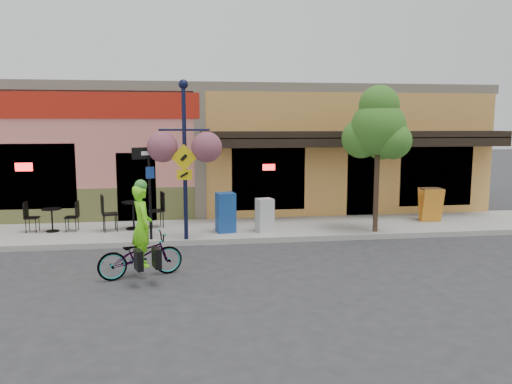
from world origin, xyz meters
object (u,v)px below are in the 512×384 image
building (222,147)px  street_tree (377,159)px  lamp_post (185,161)px  newspaper_box_grey (265,215)px  one_way_sign (150,194)px  bicycle (140,255)px  newspaper_box_blue (226,212)px  cyclist_rider (142,237)px

building → street_tree: building is taller
lamp_post → newspaper_box_grey: size_ratio=4.43×
one_way_sign → street_tree: size_ratio=0.59×
one_way_sign → bicycle: bearing=-114.2°
newspaper_box_blue → newspaper_box_grey: newspaper_box_blue is taller
cyclist_rider → one_way_sign: 2.88m
lamp_post → one_way_sign: lamp_post is taller
newspaper_box_grey → street_tree: size_ratio=0.23×
street_tree → cyclist_rider: bearing=-155.0°
building → bicycle: 10.03m
cyclist_rider → newspaper_box_grey: cyclist_rider is taller
building → street_tree: bearing=-59.9°
newspaper_box_blue → building: bearing=76.0°
cyclist_rider → newspaper_box_blue: cyclist_rider is taller
cyclist_rider → street_tree: 7.03m
building → one_way_sign: 7.20m
lamp_post → street_tree: lamp_post is taller
lamp_post → newspaper_box_grey: bearing=25.7°
building → one_way_sign: bearing=-109.7°
one_way_sign → newspaper_box_grey: one_way_sign is taller
one_way_sign → street_tree: 6.32m
lamp_post → newspaper_box_grey: (2.22, 0.64, -1.62)m
building → one_way_sign: building is taller
one_way_sign → newspaper_box_grey: (3.14, 0.52, -0.75)m
building → newspaper_box_grey: bearing=-83.3°
bicycle → lamp_post: size_ratio=0.42×
cyclist_rider → lamp_post: 3.18m
bicycle → building: bearing=-31.8°
one_way_sign → newspaper_box_blue: 2.23m
cyclist_rider → lamp_post: bearing=-35.9°
bicycle → one_way_sign: (0.03, 2.83, 0.91)m
building → one_way_sign: (-2.41, -6.73, -0.88)m
street_tree → lamp_post: bearing=-177.9°
newspaper_box_blue → lamp_post: bearing=-157.3°
cyclist_rider → street_tree: (6.24, 2.92, 1.37)m
lamp_post → cyclist_rider: bearing=-98.8°
newspaper_box_blue → newspaper_box_grey: size_ratio=1.19×
cyclist_rider → building: bearing=-31.5°
building → street_tree: size_ratio=4.38×
building → bicycle: (-2.44, -9.57, -1.78)m
newspaper_box_grey → newspaper_box_blue: bearing=161.3°
building → newspaper_box_blue: 6.32m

